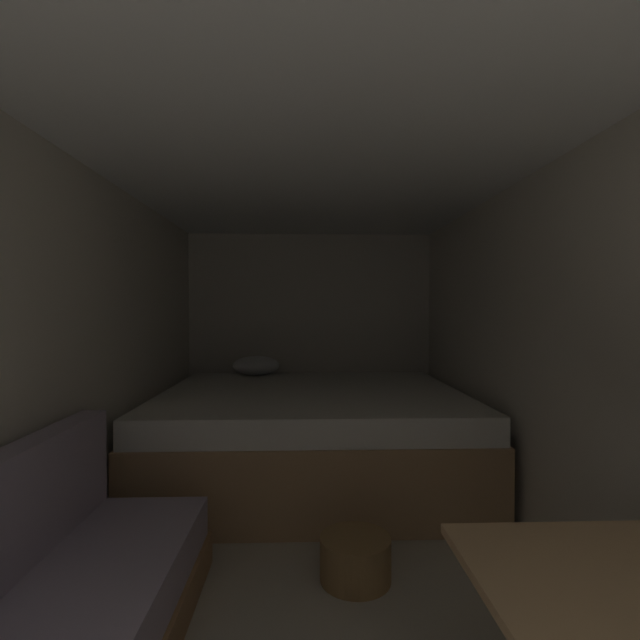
# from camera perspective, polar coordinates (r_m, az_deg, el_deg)

# --- Properties ---
(ground_plane) EXTENTS (6.89, 6.89, 0.00)m
(ground_plane) POSITION_cam_1_polar(r_m,az_deg,el_deg) (2.64, -0.43, -29.26)
(ground_plane) COLOR #B2A893
(wall_back) EXTENTS (2.56, 0.05, 2.11)m
(wall_back) POSITION_cam_1_polar(r_m,az_deg,el_deg) (4.75, -1.24, -2.15)
(wall_back) COLOR beige
(wall_back) RESTS_ON ground
(wall_left) EXTENTS (0.05, 4.89, 2.11)m
(wall_left) POSITION_cam_1_polar(r_m,az_deg,el_deg) (2.58, -29.64, -5.21)
(wall_left) COLOR beige
(wall_left) RESTS_ON ground
(wall_right) EXTENTS (0.05, 4.89, 2.11)m
(wall_right) POSITION_cam_1_polar(r_m,az_deg,el_deg) (2.64, 28.04, -5.05)
(wall_right) COLOR beige
(wall_right) RESTS_ON ground
(ceiling_slab) EXTENTS (2.56, 4.89, 0.05)m
(ceiling_slab) POSITION_cam_1_polar(r_m,az_deg,el_deg) (2.41, -0.44, 20.61)
(ceiling_slab) COLOR white
(ceiling_slab) RESTS_ON wall_left
(bed) EXTENTS (2.34, 2.04, 0.89)m
(bed) POSITION_cam_1_polar(r_m,az_deg,el_deg) (3.79, -1.08, -13.82)
(bed) COLOR tan
(bed) RESTS_ON ground
(wicker_basket) EXTENTS (0.35, 0.35, 0.21)m
(wicker_basket) POSITION_cam_1_polar(r_m,az_deg,el_deg) (2.58, 4.40, -27.32)
(wicker_basket) COLOR olive
(wicker_basket) RESTS_ON ground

